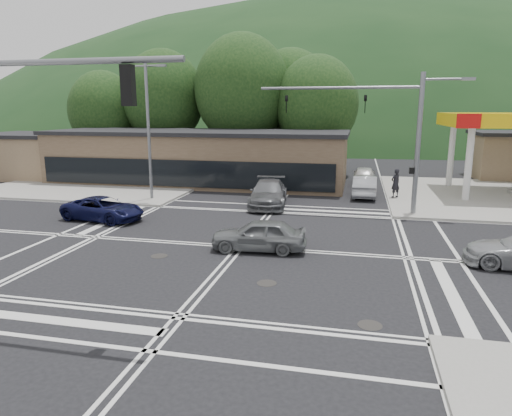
% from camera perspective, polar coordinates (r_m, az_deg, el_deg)
% --- Properties ---
extents(ground, '(120.00, 120.00, 0.00)m').
position_cam_1_polar(ground, '(20.44, -1.96, -4.88)').
color(ground, black).
rests_on(ground, ground).
extents(sidewalk_ne, '(16.00, 16.00, 0.15)m').
position_cam_1_polar(sidewalk_ne, '(35.85, 28.71, 1.20)').
color(sidewalk_ne, gray).
rests_on(sidewalk_ne, ground).
extents(sidewalk_nw, '(16.00, 16.00, 0.15)m').
position_cam_1_polar(sidewalk_nw, '(39.77, -17.67, 3.10)').
color(sidewalk_nw, gray).
rests_on(sidewalk_nw, ground).
extents(commercial_row, '(24.00, 8.00, 4.00)m').
position_cam_1_polar(commercial_row, '(38.37, -7.21, 6.17)').
color(commercial_row, brown).
rests_on(commercial_row, ground).
extents(commercial_nw, '(8.00, 7.00, 3.60)m').
position_cam_1_polar(commercial_nw, '(46.30, -26.28, 5.79)').
color(commercial_nw, '#846B4F').
rests_on(commercial_nw, ground).
extents(hill_north, '(252.00, 126.00, 140.00)m').
position_cam_1_polar(hill_north, '(109.17, 10.13, 8.94)').
color(hill_north, '#193819').
rests_on(hill_north, ground).
extents(tree_n_a, '(8.00, 8.00, 11.75)m').
position_cam_1_polar(tree_n_a, '(46.90, -11.52, 13.41)').
color(tree_n_a, '#382619').
rests_on(tree_n_a, ground).
extents(tree_n_b, '(9.00, 9.00, 12.98)m').
position_cam_1_polar(tree_n_b, '(44.30, -1.74, 14.57)').
color(tree_n_b, '#382619').
rests_on(tree_n_b, ground).
extents(tree_n_c, '(7.60, 7.60, 10.87)m').
position_cam_1_polar(tree_n_c, '(43.08, 7.56, 12.80)').
color(tree_n_c, '#382619').
rests_on(tree_n_c, ground).
extents(tree_n_d, '(6.80, 6.80, 9.76)m').
position_cam_1_polar(tree_n_d, '(48.76, -18.53, 11.45)').
color(tree_n_d, '#382619').
rests_on(tree_n_d, ground).
extents(tree_n_e, '(8.40, 8.40, 11.98)m').
position_cam_1_polar(tree_n_e, '(47.42, 4.32, 13.60)').
color(tree_n_e, '#382619').
rests_on(tree_n_e, ground).
extents(streetlight_nw, '(2.50, 0.25, 9.00)m').
position_cam_1_polar(streetlight_nw, '(30.95, -13.21, 10.16)').
color(streetlight_nw, slate).
rests_on(streetlight_nw, ground).
extents(signal_mast_ne, '(11.65, 0.30, 8.00)m').
position_cam_1_polar(signal_mast_ne, '(27.18, 17.09, 9.74)').
color(signal_mast_ne, slate).
rests_on(signal_mast_ne, ground).
extents(car_blue_west, '(4.93, 2.90, 1.29)m').
position_cam_1_polar(car_blue_west, '(26.50, -18.58, -0.09)').
color(car_blue_west, black).
rests_on(car_blue_west, ground).
extents(car_grey_center, '(4.21, 1.94, 1.40)m').
position_cam_1_polar(car_grey_center, '(19.76, 0.36, -3.37)').
color(car_grey_center, slate).
rests_on(car_grey_center, ground).
extents(car_queue_a, '(1.69, 4.56, 1.49)m').
position_cam_1_polar(car_queue_a, '(32.83, 13.44, 2.69)').
color(car_queue_a, '#989A9F').
rests_on(car_queue_a, ground).
extents(car_queue_b, '(1.79, 4.36, 1.48)m').
position_cam_1_polar(car_queue_b, '(38.29, 13.37, 4.02)').
color(car_queue_b, '#B9B9B5').
rests_on(car_queue_b, ground).
extents(car_northbound, '(2.89, 5.74, 1.60)m').
position_cam_1_polar(car_northbound, '(28.90, 1.55, 1.86)').
color(car_northbound, '#5A5C5F').
rests_on(car_northbound, ground).
extents(pedestrian, '(0.85, 0.81, 1.95)m').
position_cam_1_polar(pedestrian, '(32.25, 17.04, 3.00)').
color(pedestrian, black).
rests_on(pedestrian, sidewalk_ne).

